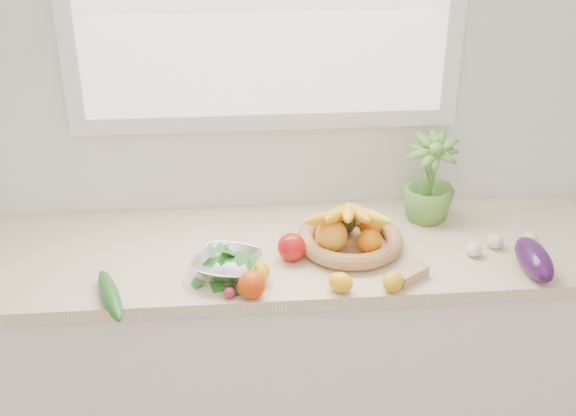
{
  "coord_description": "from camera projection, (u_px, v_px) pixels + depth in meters",
  "views": [
    {
      "loc": [
        -0.12,
        -0.07,
        2.08
      ],
      "look_at": [
        0.05,
        1.93,
        1.05
      ],
      "focal_mm": 45.0,
      "sensor_mm": 36.0,
      "label": 1
    }
  ],
  "objects": [
    {
      "name": "back_wall",
      "position": [
        265.0,
        85.0,
        2.4
      ],
      "size": [
        4.5,
        0.02,
        2.7
      ],
      "primitive_type": "cube",
      "color": "white",
      "rests_on": "ground"
    },
    {
      "name": "counter_cabinet",
      "position": [
        273.0,
        362.0,
        2.55
      ],
      "size": [
        2.2,
        0.58,
        0.86
      ],
      "primitive_type": "cube",
      "color": "silver",
      "rests_on": "ground"
    },
    {
      "name": "countertop",
      "position": [
        272.0,
        252.0,
        2.35
      ],
      "size": [
        2.24,
        0.62,
        0.04
      ],
      "primitive_type": "cube",
      "color": "beige",
      "rests_on": "counter_cabinet"
    },
    {
      "name": "orange_loose",
      "position": [
        252.0,
        285.0,
        2.06
      ],
      "size": [
        0.08,
        0.08,
        0.08
      ],
      "primitive_type": "sphere",
      "rotation": [
        0.0,
        0.0,
        -0.0
      ],
      "color": "#D73C06",
      "rests_on": "countertop"
    },
    {
      "name": "lemon_a",
      "position": [
        258.0,
        273.0,
        2.14
      ],
      "size": [
        0.08,
        0.09,
        0.07
      ],
      "primitive_type": "ellipsoid",
      "rotation": [
        0.0,
        0.0,
        -0.15
      ],
      "color": "gold",
      "rests_on": "countertop"
    },
    {
      "name": "lemon_b",
      "position": [
        393.0,
        281.0,
        2.1
      ],
      "size": [
        0.09,
        0.1,
        0.06
      ],
      "primitive_type": "ellipsoid",
      "rotation": [
        0.0,
        0.0,
        -0.55
      ],
      "color": "#E4AA0C",
      "rests_on": "countertop"
    },
    {
      "name": "lemon_c",
      "position": [
        341.0,
        282.0,
        2.1
      ],
      "size": [
        0.1,
        0.09,
        0.06
      ],
      "primitive_type": "ellipsoid",
      "rotation": [
        0.0,
        0.0,
        0.93
      ],
      "color": "#FFB50D",
      "rests_on": "countertop"
    },
    {
      "name": "apple",
      "position": [
        292.0,
        247.0,
        2.25
      ],
      "size": [
        0.11,
        0.11,
        0.09
      ],
      "primitive_type": "sphere",
      "rotation": [
        0.0,
        0.0,
        0.3
      ],
      "color": "red",
      "rests_on": "countertop"
    },
    {
      "name": "ginger",
      "position": [
        411.0,
        275.0,
        2.15
      ],
      "size": [
        0.12,
        0.1,
        0.04
      ],
      "primitive_type": "cube",
      "rotation": [
        0.0,
        0.0,
        0.63
      ],
      "color": "tan",
      "rests_on": "countertop"
    },
    {
      "name": "garlic_a",
      "position": [
        495.0,
        241.0,
        2.32
      ],
      "size": [
        0.06,
        0.06,
        0.05
      ],
      "primitive_type": "ellipsoid",
      "rotation": [
        0.0,
        0.0,
        -0.17
      ],
      "color": "white",
      "rests_on": "countertop"
    },
    {
      "name": "garlic_b",
      "position": [
        530.0,
        238.0,
        2.35
      ],
      "size": [
        0.05,
        0.05,
        0.04
      ],
      "primitive_type": "ellipsoid",
      "rotation": [
        0.0,
        0.0,
        -0.09
      ],
      "color": "white",
      "rests_on": "countertop"
    },
    {
      "name": "garlic_c",
      "position": [
        474.0,
        249.0,
        2.28
      ],
      "size": [
        0.06,
        0.06,
        0.04
      ],
      "primitive_type": "ellipsoid",
      "rotation": [
        0.0,
        0.0,
        0.18
      ],
      "color": "beige",
      "rests_on": "countertop"
    },
    {
      "name": "eggplant",
      "position": [
        534.0,
        259.0,
        2.18
      ],
      "size": [
        0.09,
        0.23,
        0.09
      ],
      "primitive_type": "ellipsoid",
      "rotation": [
        0.0,
        0.0,
        -0.01
      ],
      "color": "#2B0F37",
      "rests_on": "countertop"
    },
    {
      "name": "cucumber",
      "position": [
        110.0,
        295.0,
        2.05
      ],
      "size": [
        0.13,
        0.27,
        0.05
      ],
      "primitive_type": "ellipsoid",
      "rotation": [
        0.0,
        0.0,
        0.32
      ],
      "color": "#195318",
      "rests_on": "countertop"
    },
    {
      "name": "radish",
      "position": [
        229.0,
        293.0,
        2.07
      ],
      "size": [
        0.04,
        0.04,
        0.03
      ],
      "primitive_type": "sphere",
      "rotation": [
        0.0,
        0.0,
        0.2
      ],
      "color": "#BE1739",
      "rests_on": "countertop"
    },
    {
      "name": "potted_herb",
      "position": [
        429.0,
        179.0,
        2.45
      ],
      "size": [
        0.22,
        0.22,
        0.32
      ],
      "primitive_type": "imported",
      "rotation": [
        0.0,
        0.0,
        -0.27
      ],
      "color": "#5A9235",
      "rests_on": "countertop"
    },
    {
      "name": "fruit_basket",
      "position": [
        349.0,
        234.0,
        2.31
      ],
      "size": [
        0.4,
        0.4,
        0.18
      ],
      "color": "tan",
      "rests_on": "countertop"
    },
    {
      "name": "colander_with_spinach",
      "position": [
        226.0,
        260.0,
        2.16
      ],
      "size": [
        0.26,
        0.26,
        0.11
      ],
      "color": "silver",
      "rests_on": "countertop"
    }
  ]
}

